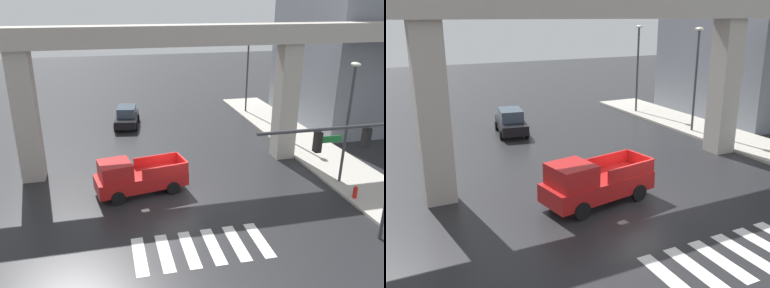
% 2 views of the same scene
% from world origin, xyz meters
% --- Properties ---
extents(ground_plane, '(120.00, 120.00, 0.00)m').
position_xyz_m(ground_plane, '(0.00, 0.00, 0.00)').
color(ground_plane, '#232326').
extents(crosswalk_stripes, '(6.05, 2.80, 0.01)m').
position_xyz_m(crosswalk_stripes, '(-0.00, -5.63, 0.01)').
color(crosswalk_stripes, silver).
rests_on(crosswalk_stripes, ground).
extents(elevated_overpass, '(59.79, 1.83, 9.02)m').
position_xyz_m(elevated_overpass, '(0.00, 3.73, 7.66)').
color(elevated_overpass, '#ADA89E').
rests_on(elevated_overpass, ground).
extents(sidewalk_east, '(4.00, 36.00, 0.15)m').
position_xyz_m(sidewalk_east, '(10.93, 2.00, 0.07)').
color(sidewalk_east, '#ADA89E').
rests_on(sidewalk_east, ground).
extents(pickup_truck, '(5.35, 2.77, 2.08)m').
position_xyz_m(pickup_truck, '(-2.30, 0.32, 0.99)').
color(pickup_truck, red).
rests_on(pickup_truck, ground).
extents(sedan_black, '(2.46, 4.52, 1.72)m').
position_xyz_m(sedan_black, '(-1.89, 13.26, 0.85)').
color(sedan_black, black).
rests_on(sedan_black, ground).
extents(traffic_signal_mast, '(6.49, 0.32, 6.20)m').
position_xyz_m(traffic_signal_mast, '(6.54, -6.78, 4.39)').
color(traffic_signal_mast, '#38383D').
rests_on(traffic_signal_mast, ground).
extents(street_lamp_near_corner, '(0.44, 0.70, 7.24)m').
position_xyz_m(street_lamp_near_corner, '(9.73, -1.13, 4.56)').
color(street_lamp_near_corner, '#38383D').
rests_on(street_lamp_near_corner, ground).
extents(street_lamp_mid_block, '(0.44, 0.70, 7.24)m').
position_xyz_m(street_lamp_mid_block, '(9.73, 7.88, 4.56)').
color(street_lamp_mid_block, '#38383D').
rests_on(street_lamp_mid_block, ground).
extents(street_lamp_far_north, '(0.44, 0.70, 7.24)m').
position_xyz_m(street_lamp_far_north, '(9.73, 15.00, 4.56)').
color(street_lamp_far_north, '#38383D').
rests_on(street_lamp_far_north, ground).
extents(fire_hydrant, '(0.24, 0.24, 0.85)m').
position_xyz_m(fire_hydrant, '(9.33, -3.24, 0.43)').
color(fire_hydrant, red).
rests_on(fire_hydrant, ground).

